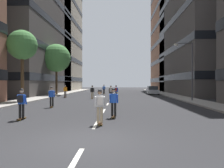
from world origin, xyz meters
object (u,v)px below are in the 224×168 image
(skater_3, at_px, (114,101))
(skater_8, at_px, (104,89))
(street_tree_near, at_px, (22,46))
(skater_0, at_px, (100,104))
(streetlamp_right, at_px, (189,65))
(skater_6, at_px, (65,91))
(street_tree_mid, at_px, (56,58))
(skater_7, at_px, (111,92))
(skater_1, at_px, (52,96))
(skater_2, at_px, (92,91))
(skater_4, at_px, (21,102))
(parked_car_near, at_px, (152,91))
(skater_5, at_px, (116,91))

(skater_3, bearing_deg, skater_8, 95.68)
(street_tree_near, bearing_deg, skater_0, -51.29)
(skater_0, distance_m, skater_3, 2.21)
(streetlamp_right, distance_m, skater_6, 16.88)
(street_tree_mid, bearing_deg, skater_8, 24.07)
(skater_0, bearing_deg, skater_7, 90.39)
(skater_0, xyz_separation_m, skater_1, (-4.79, 7.06, -0.03))
(streetlamp_right, distance_m, skater_7, 9.56)
(skater_3, distance_m, skater_8, 26.09)
(skater_8, bearing_deg, skater_2, -93.76)
(skater_4, bearing_deg, parked_car_near, 66.45)
(skater_8, bearing_deg, street_tree_near, -116.23)
(parked_car_near, distance_m, skater_0, 28.33)
(streetlamp_right, distance_m, skater_8, 18.57)
(skater_6, bearing_deg, skater_2, -24.17)
(skater_8, bearing_deg, parked_car_near, -3.88)
(skater_6, bearing_deg, parked_car_near, 31.73)
(street_tree_near, xyz_separation_m, skater_6, (2.98, 6.81, -5.24))
(skater_4, xyz_separation_m, skater_8, (2.63, 26.91, 0.00))
(skater_0, bearing_deg, street_tree_near, 128.71)
(skater_0, distance_m, skater_6, 20.19)
(skater_0, bearing_deg, skater_1, 124.18)
(street_tree_mid, distance_m, skater_3, 25.33)
(street_tree_near, distance_m, skater_7, 11.35)
(skater_1, distance_m, skater_2, 10.32)
(skater_0, relative_size, skater_5, 1.00)
(street_tree_near, distance_m, street_tree_mid, 12.39)
(skater_7, bearing_deg, skater_3, -86.75)
(skater_2, bearing_deg, parked_car_near, 47.18)
(street_tree_mid, relative_size, skater_1, 4.81)
(skater_6, relative_size, skater_7, 1.00)
(skater_8, bearing_deg, skater_6, -118.12)
(skater_2, xyz_separation_m, skater_7, (2.56, -2.10, 0.03))
(skater_2, bearing_deg, skater_1, -101.88)
(street_tree_mid, xyz_separation_m, streetlamp_right, (18.53, -11.36, -2.17))
(parked_car_near, xyz_separation_m, skater_1, (-11.69, -20.42, 0.29))
(street_tree_near, relative_size, skater_8, 4.37)
(street_tree_near, distance_m, streetlamp_right, 18.67)
(parked_car_near, relative_size, skater_8, 2.47)
(parked_car_near, bearing_deg, skater_1, -119.78)
(street_tree_near, bearing_deg, skater_3, -44.09)
(street_tree_near, bearing_deg, skater_4, -64.76)
(street_tree_near, distance_m, skater_0, 16.48)
(skater_7, bearing_deg, street_tree_near, -163.54)
(skater_2, relative_size, skater_8, 1.00)
(street_tree_near, distance_m, skater_6, 9.10)
(street_tree_near, distance_m, skater_4, 13.26)
(street_tree_near, distance_m, skater_3, 15.41)
(street_tree_mid, bearing_deg, streetlamp_right, -31.51)
(skater_4, bearing_deg, skater_2, 83.20)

